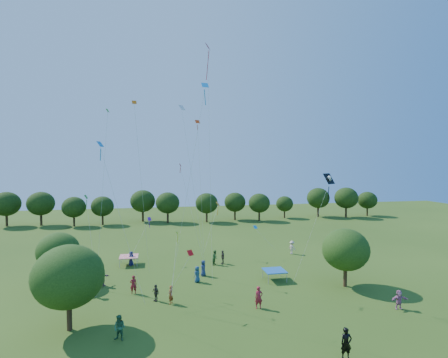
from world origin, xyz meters
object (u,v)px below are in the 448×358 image
near_tree_north (58,251)px  tent_blue (274,271)px  near_tree_east (346,250)px  man_in_black (346,343)px  near_tree_west (68,276)px  red_high_kite (208,88)px  pirate_kite (328,181)px  tent_red_stripe (129,257)px

near_tree_north → tent_blue: size_ratio=2.45×
near_tree_east → near_tree_north: bearing=168.0°
near_tree_north → man_in_black: bearing=-39.5°
near_tree_west → man_in_black: bearing=-22.2°
near_tree_north → man_in_black: size_ratio=2.70×
red_high_kite → near_tree_east: bearing=-18.6°
near_tree_north → pirate_kite: size_ratio=0.53×
red_high_kite → man_in_black: bearing=-68.6°
near_tree_north → near_tree_east: (28.48, -6.04, 0.26)m
near_tree_north → pirate_kite: pirate_kite is taller
near_tree_north → red_high_kite: size_ratio=0.23×
tent_blue → near_tree_east: bearing=-26.2°
near_tree_west → red_high_kite: size_ratio=0.27×
near_tree_east → red_high_kite: bearing=161.4°
red_high_kite → pirate_kite: bearing=-37.9°
near_tree_west → tent_red_stripe: bearing=78.9°
near_tree_west → near_tree_east: 25.49m
near_tree_east → tent_blue: (-6.38, 3.14, -2.72)m
tent_red_stripe → pirate_kite: (18.36, -14.86, 9.87)m
near_tree_east → pirate_kite: (-3.60, -3.04, 7.15)m
tent_blue → man_in_black: man_in_black is taller
near_tree_north → tent_blue: 22.42m
near_tree_north → tent_red_stripe: near_tree_north is taller
near_tree_east → red_high_kite: 21.58m
pirate_kite → man_in_black: bearing=-110.3°
tent_red_stripe → man_in_black: bearing=-57.4°
near_tree_west → near_tree_north: 10.93m
near_tree_east → tent_red_stripe: size_ratio=2.66×
tent_red_stripe → red_high_kite: bearing=-40.2°
tent_red_stripe → pirate_kite: pirate_kite is taller
man_in_black → red_high_kite: 25.98m
near_tree_east → man_in_black: 13.94m
red_high_kite → tent_blue: bearing=-10.9°
near_tree_north → pirate_kite: (24.88, -9.08, 7.41)m
tent_red_stripe → near_tree_west: bearing=-101.1°
near_tree_north → pirate_kite: bearing=-20.0°
near_tree_north → tent_red_stripe: 9.05m
tent_red_stripe → near_tree_north: bearing=-138.4°
near_tree_north → man_in_black: 28.16m
near_tree_east → red_high_kite: red_high_kite is taller
man_in_black → pirate_kite: (3.25, 8.78, 9.91)m
tent_red_stripe → man_in_black: size_ratio=1.10×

